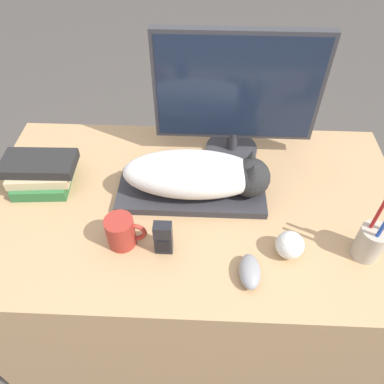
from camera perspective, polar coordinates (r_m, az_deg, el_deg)
The scene contains 10 objects.
desk at distance 1.42m, azimuth 0.16°, elevation -11.78°, with size 1.26×0.73×0.76m.
keyboard at distance 1.12m, azimuth -0.07°, elevation -0.04°, with size 0.44×0.17×0.02m.
cat at distance 1.07m, azimuth 1.45°, elevation 2.67°, with size 0.42×0.16×0.13m.
monitor at distance 1.15m, azimuth 6.87°, elevation 14.76°, with size 0.50×0.17×0.42m.
computer_mouse at distance 0.96m, azimuth 8.80°, elevation -11.87°, with size 0.05×0.10×0.04m.
coffee_mug at distance 1.00m, azimuth -10.66°, elevation -5.97°, with size 0.11×0.08×0.09m.
pen_cup at distance 1.06m, azimuth 25.55°, elevation -6.80°, with size 0.07×0.07×0.23m.
baseball at distance 1.00m, azimuth 14.66°, elevation -7.82°, with size 0.07×0.07×0.07m.
phone at distance 0.97m, azimuth -4.40°, elevation -7.00°, with size 0.05×0.03×0.10m.
book_stack at distance 1.23m, azimuth -21.90°, elevation 2.96°, with size 0.22×0.18×0.10m.
Camera 1 is at (0.03, -0.37, 1.60)m, focal length 35.00 mm.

